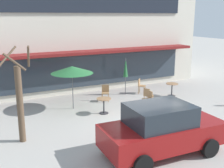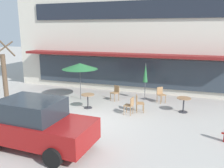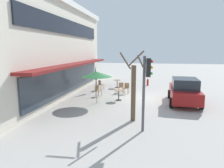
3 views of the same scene
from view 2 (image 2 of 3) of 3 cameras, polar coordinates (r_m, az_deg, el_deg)
The scene contains 12 objects.
ground_plane at distance 10.84m, azimuth -5.47°, elevation -9.39°, with size 80.00×80.00×0.00m, color #ADA8A0.
building_facade at distance 19.56m, azimuth 6.38°, elevation 11.66°, with size 16.51×9.10×7.40m.
cafe_table_near_wall at distance 12.54m, azimuth 16.86°, elevation -4.28°, with size 0.70×0.70×0.76m.
cafe_table_streetside at distance 12.72m, azimuth -5.84°, elevation -3.55°, with size 0.70×0.70×0.76m.
patio_umbrella_green_folded at distance 14.00m, azimuth 8.05°, elevation 2.60°, with size 0.28×0.28×2.20m.
patio_umbrella_cream_folded at distance 14.05m, azimuth -7.74°, elevation 4.27°, with size 2.10×2.10×2.20m.
cafe_chair_0 at distance 11.69m, azimuth 4.36°, elevation -4.95°, with size 0.45×0.45×0.89m.
cafe_chair_1 at distance 13.91m, azimuth 11.63°, elevation -2.27°, with size 0.57×0.57×0.89m.
cafe_chair_2 at distance 14.03m, azimuth 0.86°, elevation -1.87°, with size 0.54×0.54×0.89m.
cafe_chair_3 at distance 12.12m, azimuth 6.42°, elevation -4.35°, with size 0.50×0.50×0.89m.
parked_sedan at distance 8.89m, azimuth -18.10°, elevation -9.04°, with size 4.28×2.16×1.76m.
street_tree at distance 13.55m, azimuth -24.38°, elevation 1.26°, with size 1.26×1.25×3.64m.
Camera 2 is at (4.12, -9.15, 4.11)m, focal length 38.00 mm.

